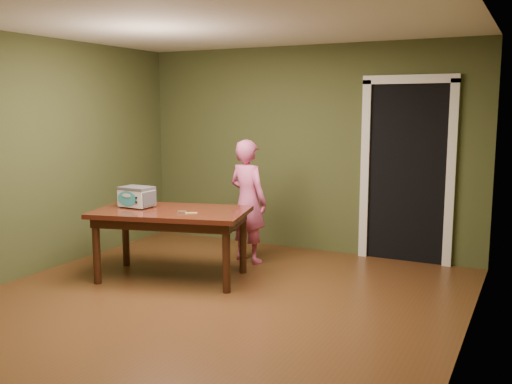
# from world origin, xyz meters

# --- Properties ---
(floor) EXTENTS (5.00, 5.00, 0.00)m
(floor) POSITION_xyz_m (0.00, 0.00, 0.00)
(floor) COLOR #502F17
(floor) RESTS_ON ground
(room_shell) EXTENTS (4.52, 5.02, 2.61)m
(room_shell) POSITION_xyz_m (0.00, 0.00, 1.71)
(room_shell) COLOR #3E4524
(room_shell) RESTS_ON ground
(doorway) EXTENTS (1.10, 0.66, 2.25)m
(doorway) POSITION_xyz_m (1.30, 2.78, 1.06)
(doorway) COLOR black
(doorway) RESTS_ON ground
(dining_table) EXTENTS (1.77, 1.27, 0.75)m
(dining_table) POSITION_xyz_m (-0.78, 0.64, 0.65)
(dining_table) COLOR #3D190D
(dining_table) RESTS_ON floor
(toy_oven) EXTENTS (0.38, 0.27, 0.23)m
(toy_oven) POSITION_xyz_m (-1.21, 0.60, 0.87)
(toy_oven) COLOR #4C4F54
(toy_oven) RESTS_ON dining_table
(baking_pan) EXTENTS (0.10, 0.10, 0.02)m
(baking_pan) POSITION_xyz_m (-0.57, 0.54, 0.76)
(baking_pan) COLOR silver
(baking_pan) RESTS_ON dining_table
(spatula) EXTENTS (0.16, 0.12, 0.01)m
(spatula) POSITION_xyz_m (-0.50, 0.55, 0.75)
(spatula) COLOR #E2DC62
(spatula) RESTS_ON dining_table
(child) EXTENTS (0.61, 0.48, 1.46)m
(child) POSITION_xyz_m (-0.36, 1.61, 0.73)
(child) COLOR #D15688
(child) RESTS_ON floor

